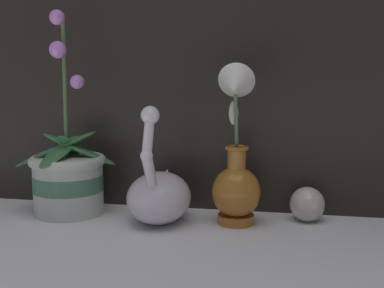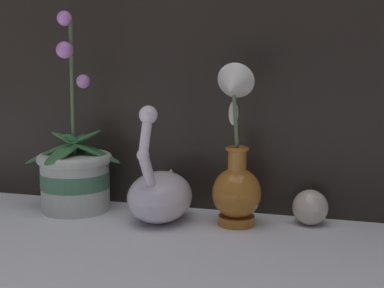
# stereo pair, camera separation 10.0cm
# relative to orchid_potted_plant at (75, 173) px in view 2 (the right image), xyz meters

# --- Properties ---
(ground_plane) EXTENTS (2.80, 2.80, 0.00)m
(ground_plane) POSITION_rel_orchid_potted_plant_xyz_m (0.24, -0.14, -0.08)
(ground_plane) COLOR white
(orchid_potted_plant) EXTENTS (0.21, 0.19, 0.41)m
(orchid_potted_plant) POSITION_rel_orchid_potted_plant_xyz_m (0.00, 0.00, 0.00)
(orchid_potted_plant) COLOR beige
(orchid_potted_plant) RESTS_ON ground_plane
(swan_figurine) EXTENTS (0.12, 0.19, 0.23)m
(swan_figurine) POSITION_rel_orchid_potted_plant_xyz_m (0.20, -0.03, -0.02)
(swan_figurine) COLOR white
(swan_figurine) RESTS_ON ground_plane
(blue_vase) EXTENTS (0.09, 0.13, 0.31)m
(blue_vase) POSITION_rel_orchid_potted_plant_xyz_m (0.34, -0.01, 0.02)
(blue_vase) COLOR #B26B23
(blue_vase) RESTS_ON ground_plane
(glass_sphere) EXTENTS (0.07, 0.07, 0.07)m
(glass_sphere) POSITION_rel_orchid_potted_plant_xyz_m (0.48, 0.03, -0.04)
(glass_sphere) COLOR beige
(glass_sphere) RESTS_ON ground_plane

